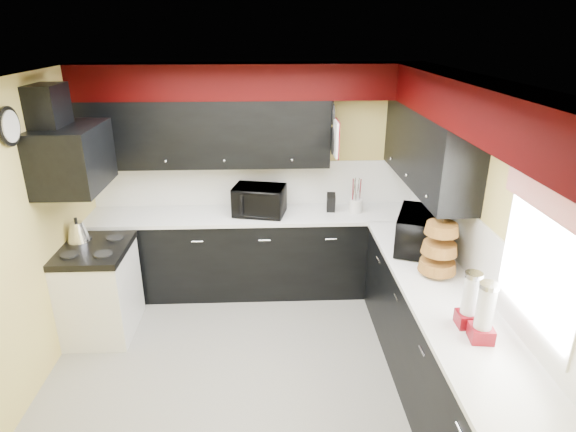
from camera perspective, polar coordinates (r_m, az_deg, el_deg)
The scene contains 35 objects.
ground at distance 4.44m, azimuth -4.02°, elevation -18.33°, with size 3.60×3.60×0.00m, color gray.
wall_back at distance 5.44m, azimuth -3.95°, elevation 4.53°, with size 3.60×0.06×2.50m, color #E0C666.
wall_right at distance 4.10m, azimuth 21.51°, elevation -2.87°, with size 0.06×3.60×2.50m, color #E0C666.
wall_left at distance 4.23m, azimuth -29.72°, elevation -3.57°, with size 0.06×3.60×2.50m, color #E0C666.
ceiling at distance 3.42m, azimuth -5.14°, elevation 15.73°, with size 3.60×3.60×0.06m, color white.
cab_back at distance 5.46m, azimuth -3.80°, elevation -4.46°, with size 3.60×0.60×0.90m, color black.
cab_right at distance 4.15m, azimuth 17.67°, elevation -14.87°, with size 0.60×3.00×0.90m, color black.
counter_back at distance 5.27m, azimuth -3.93°, elevation 0.13°, with size 3.62×0.64×0.04m, color white.
counter_right at distance 3.89m, azimuth 18.46°, elevation -9.27°, with size 0.64×3.02×0.04m, color white.
splash_back at distance 5.45m, azimuth -3.94°, elevation 3.89°, with size 3.60×0.02×0.50m, color white.
splash_right at distance 4.12m, azimuth 21.27°, elevation -3.63°, with size 0.02×3.60×0.50m, color white.
upper_back at distance 5.17m, azimuth -9.77°, elevation 9.66°, with size 2.60×0.35×0.70m, color black.
upper_right at distance 4.67m, azimuth 16.19°, elevation 7.82°, with size 0.35×1.80×0.70m, color black.
soffit_back at distance 5.05m, azimuth -4.32°, elevation 15.65°, with size 3.60×0.36×0.35m, color black.
soffit_right at distance 3.58m, azimuth 22.32°, elevation 11.68°, with size 0.36×3.24×0.35m, color black.
stove at distance 5.08m, azimuth -21.32°, elevation -8.42°, with size 0.60×0.75×0.86m, color white.
cooktop at distance 4.88m, azimuth -22.05°, elevation -3.72°, with size 0.62×0.77×0.06m, color black.
hood at distance 4.61m, azimuth -24.18°, elevation 6.35°, with size 0.50×0.78×0.55m, color black.
hood_duct at distance 4.58m, azimuth -26.53°, elevation 11.31°, with size 0.24×0.40×0.40m, color black.
window at distance 3.26m, azimuth 28.05°, elevation -4.55°, with size 0.03×0.86×0.96m, color white, non-canonical shape.
valance at distance 3.09m, azimuth 28.46°, elevation 2.08°, with size 0.04×0.88×0.20m, color red.
pan_top at distance 5.07m, azimuth 5.28°, elevation 11.93°, with size 0.03×0.22×0.40m, color black, non-canonical shape.
pan_mid at distance 4.99m, azimuth 5.38°, elevation 8.85°, with size 0.03×0.28×0.46m, color black, non-canonical shape.
pan_low at distance 5.25m, azimuth 4.99°, elevation 9.16°, with size 0.03×0.24×0.42m, color black, non-canonical shape.
cut_board at distance 4.86m, azimuth 5.70°, elevation 9.11°, with size 0.03×0.26×0.35m, color white.
baskets at distance 4.07m, azimuth 17.49°, elevation -3.61°, with size 0.27×0.27×0.50m, color brown, non-canonical shape.
clock at distance 4.18m, azimuth -30.17°, elevation 9.16°, with size 0.03×0.30×0.30m, color black, non-canonical shape.
deco_plate at distance 3.51m, azimuth 25.52°, elevation 9.76°, with size 0.03×0.24×0.24m, color white, non-canonical shape.
toaster_oven at distance 5.18m, azimuth -3.43°, elevation 1.85°, with size 0.53×0.44×0.31m, color black.
microwave at distance 4.52m, azimuth 15.59°, elevation -1.75°, with size 0.62×0.42×0.34m, color black.
utensil_crock at distance 5.30m, azimuth 8.03°, elevation 1.21°, with size 0.14×0.14×0.15m, color silver.
knife_block at distance 5.29m, azimuth 5.11°, elevation 1.57°, with size 0.09×0.13×0.20m, color black.
kettle at distance 5.02m, azimuth -23.67°, elevation -1.70°, with size 0.21×0.21×0.19m, color silver, non-canonical shape.
dispenser_a at distance 3.49m, azimuth 20.73°, elevation -9.49°, with size 0.14×0.14×0.37m, color #5F1708, non-canonical shape.
dispenser_b at distance 3.37m, azimuth 22.25°, elevation -10.73°, with size 0.14×0.14×0.39m, color #661304, non-canonical shape.
Camera 1 is at (0.15, -3.40, 2.85)m, focal length 30.00 mm.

